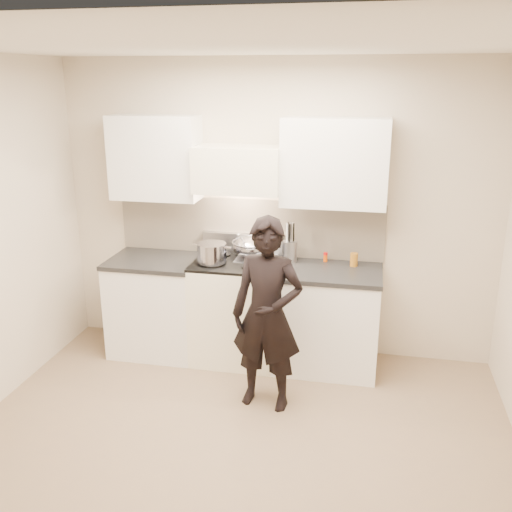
# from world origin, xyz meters

# --- Properties ---
(ground_plane) EXTENTS (4.00, 4.00, 0.00)m
(ground_plane) POSITION_xyz_m (0.00, 0.00, 0.00)
(ground_plane) COLOR #826A4E
(room_shell) EXTENTS (4.04, 3.54, 2.70)m
(room_shell) POSITION_xyz_m (-0.06, 0.37, 1.60)
(room_shell) COLOR beige
(room_shell) RESTS_ON ground
(stove) EXTENTS (0.76, 0.65, 0.96)m
(stove) POSITION_xyz_m (-0.30, 1.42, 0.47)
(stove) COLOR white
(stove) RESTS_ON ground
(counter_right) EXTENTS (0.92, 0.67, 0.92)m
(counter_right) POSITION_xyz_m (0.53, 1.43, 0.46)
(counter_right) COLOR white
(counter_right) RESTS_ON ground
(counter_left) EXTENTS (0.82, 0.67, 0.92)m
(counter_left) POSITION_xyz_m (-1.08, 1.43, 0.46)
(counter_left) COLOR white
(counter_left) RESTS_ON ground
(wok) EXTENTS (0.35, 0.43, 0.28)m
(wok) POSITION_xyz_m (-0.19, 1.55, 1.05)
(wok) COLOR #A8A9BA
(wok) RESTS_ON stove
(stock_pot) EXTENTS (0.37, 0.30, 0.17)m
(stock_pot) POSITION_xyz_m (-0.49, 1.31, 1.05)
(stock_pot) COLOR #A8A9BA
(stock_pot) RESTS_ON stove
(utensil_crock) EXTENTS (0.13, 0.13, 0.36)m
(utensil_crock) POSITION_xyz_m (0.16, 1.60, 1.03)
(utensil_crock) COLOR #AFAFB6
(utensil_crock) RESTS_ON counter_right
(spice_jar) EXTENTS (0.04, 0.04, 0.08)m
(spice_jar) POSITION_xyz_m (0.48, 1.65, 0.96)
(spice_jar) COLOR #E14C04
(spice_jar) RESTS_ON counter_right
(oil_glass) EXTENTS (0.07, 0.07, 0.12)m
(oil_glass) POSITION_xyz_m (0.74, 1.57, 0.98)
(oil_glass) COLOR #A3661A
(oil_glass) RESTS_ON counter_right
(person) EXTENTS (0.60, 0.44, 1.54)m
(person) POSITION_xyz_m (0.12, 0.69, 0.77)
(person) COLOR black
(person) RESTS_ON ground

